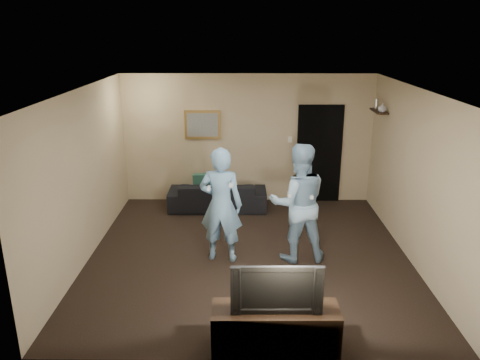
{
  "coord_description": "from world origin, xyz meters",
  "views": [
    {
      "loc": [
        -0.09,
        -6.71,
        3.44
      ],
      "look_at": [
        -0.14,
        0.3,
        1.15
      ],
      "focal_mm": 35.0,
      "sensor_mm": 36.0,
      "label": 1
    }
  ],
  "objects_px": {
    "sofa": "(218,195)",
    "tv_console": "(275,328)",
    "television": "(276,286)",
    "wii_player_left": "(221,205)",
    "wii_player_right": "(298,203)"
  },
  "relations": [
    {
      "from": "wii_player_left",
      "to": "wii_player_right",
      "type": "xyz_separation_m",
      "value": [
        1.16,
        0.03,
        0.03
      ]
    },
    {
      "from": "sofa",
      "to": "tv_console",
      "type": "xyz_separation_m",
      "value": [
        0.87,
        -4.26,
        -0.03
      ]
    },
    {
      "from": "tv_console",
      "to": "wii_player_right",
      "type": "distance_m",
      "value": 2.31
    },
    {
      "from": "tv_console",
      "to": "television",
      "type": "height_order",
      "value": "television"
    },
    {
      "from": "wii_player_left",
      "to": "wii_player_right",
      "type": "height_order",
      "value": "wii_player_right"
    },
    {
      "from": "television",
      "to": "wii_player_right",
      "type": "height_order",
      "value": "wii_player_right"
    },
    {
      "from": "television",
      "to": "wii_player_left",
      "type": "bearing_deg",
      "value": 107.43
    },
    {
      "from": "television",
      "to": "wii_player_right",
      "type": "distance_m",
      "value": 2.22
    },
    {
      "from": "sofa",
      "to": "television",
      "type": "relative_size",
      "value": 1.94
    },
    {
      "from": "sofa",
      "to": "tv_console",
      "type": "height_order",
      "value": "sofa"
    },
    {
      "from": "wii_player_left",
      "to": "wii_player_right",
      "type": "distance_m",
      "value": 1.16
    },
    {
      "from": "television",
      "to": "wii_player_left",
      "type": "height_order",
      "value": "wii_player_left"
    },
    {
      "from": "tv_console",
      "to": "television",
      "type": "relative_size",
      "value": 1.43
    },
    {
      "from": "sofa",
      "to": "wii_player_left",
      "type": "distance_m",
      "value": 2.22
    },
    {
      "from": "tv_console",
      "to": "wii_player_left",
      "type": "distance_m",
      "value": 2.34
    }
  ]
}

